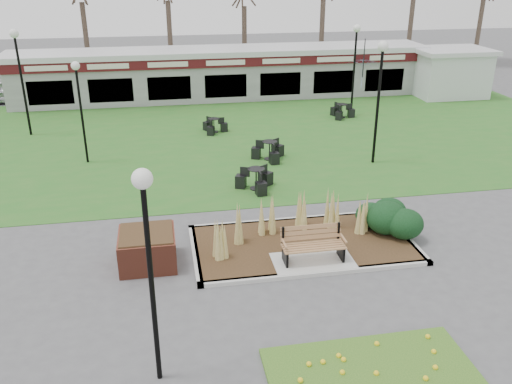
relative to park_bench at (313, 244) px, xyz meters
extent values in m
plane|color=#515154|center=(0.00, -0.25, -0.59)|extent=(100.00, 100.00, 0.00)
cube|color=#276C22|center=(0.00, 11.75, -0.58)|extent=(34.00, 16.00, 0.02)
cube|color=#372716|center=(0.00, 0.95, -0.53)|extent=(6.22, 3.22, 0.12)
cube|color=#B7B7B2|center=(0.00, -0.66, -0.53)|extent=(6.40, 0.18, 0.12)
cube|color=#B7B7B2|center=(0.00, 2.56, -0.53)|extent=(6.40, 0.18, 0.12)
cube|color=#B7B7B2|center=(-3.11, 0.95, -0.53)|extent=(0.18, 3.40, 0.12)
cube|color=#B7B7B2|center=(3.11, 0.95, -0.53)|extent=(0.18, 3.40, 0.12)
cube|color=#B7B7B2|center=(0.00, -0.10, -0.52)|extent=(2.20, 1.20, 0.13)
cone|color=tan|center=(-1.90, 1.35, 0.11)|extent=(0.36, 0.36, 1.15)
cone|color=tan|center=(-0.90, 1.75, 0.11)|extent=(0.36, 0.36, 1.15)
cone|color=tan|center=(0.20, 1.95, 0.11)|extent=(0.36, 0.36, 1.15)
cone|color=tan|center=(1.10, 1.75, 0.11)|extent=(0.36, 0.36, 1.15)
cone|color=tan|center=(1.90, 1.35, 0.11)|extent=(0.36, 0.36, 1.15)
cone|color=tan|center=(-2.40, 0.55, 0.11)|extent=(0.36, 0.36, 1.15)
ellipsoid|color=black|center=(2.60, 1.15, 0.00)|extent=(1.21, 1.10, 0.99)
ellipsoid|color=black|center=(3.00, 0.75, -0.04)|extent=(1.10, 1.00, 0.90)
ellipsoid|color=black|center=(2.90, 1.65, -0.06)|extent=(1.06, 0.96, 0.86)
ellipsoid|color=black|center=(2.30, 1.65, -0.11)|extent=(0.92, 0.84, 0.76)
cube|color=#B1764F|center=(0.00, -0.10, -0.03)|extent=(1.70, 0.57, 0.04)
cube|color=#B1764F|center=(0.00, 0.21, 0.25)|extent=(1.70, 0.13, 0.44)
cube|color=black|center=(-0.78, -0.10, -0.25)|extent=(0.06, 0.55, 0.42)
cube|color=black|center=(0.78, -0.10, -0.25)|extent=(0.06, 0.55, 0.42)
cube|color=black|center=(-0.78, 0.20, 0.22)|extent=(0.06, 0.06, 0.50)
cube|color=black|center=(0.78, 0.20, 0.22)|extent=(0.06, 0.06, 0.50)
cube|color=#B1764F|center=(-0.82, -0.12, 0.15)|extent=(0.05, 0.50, 0.04)
cube|color=#B1764F|center=(0.82, -0.12, 0.15)|extent=(0.05, 0.50, 0.04)
cube|color=brown|center=(-4.40, 0.75, -0.14)|extent=(1.50, 1.50, 0.90)
cube|color=#372716|center=(-4.40, 0.75, 0.33)|extent=(1.40, 1.40, 0.06)
cube|color=gray|center=(0.00, 19.75, 0.71)|extent=(24.00, 3.00, 2.60)
cube|color=#490F13|center=(0.00, 18.20, 1.76)|extent=(24.00, 0.18, 0.55)
cube|color=silver|center=(0.00, 19.75, 2.16)|extent=(24.60, 3.40, 0.30)
cube|color=silver|center=(0.00, 18.09, 1.76)|extent=(22.00, 0.02, 0.28)
cube|color=black|center=(0.00, 18.30, 0.41)|extent=(22.00, 0.10, 1.30)
cube|color=silver|center=(13.50, 17.75, 0.71)|extent=(4.00, 3.00, 2.60)
cube|color=silver|center=(13.50, 17.75, 2.11)|extent=(4.40, 3.40, 0.25)
cylinder|color=#47382B|center=(-9.00, 27.75, 2.00)|extent=(0.36, 0.36, 5.17)
cylinder|color=#47382B|center=(-3.00, 27.75, 2.00)|extent=(0.36, 0.36, 5.17)
cylinder|color=#47382B|center=(3.00, 27.75, 2.00)|extent=(0.36, 0.36, 5.17)
cylinder|color=#47382B|center=(9.00, 27.75, 2.00)|extent=(0.36, 0.36, 5.17)
cylinder|color=#47382B|center=(15.00, 27.75, 2.00)|extent=(0.36, 0.36, 5.17)
cylinder|color=#47382B|center=(21.00, 27.75, 2.00)|extent=(0.36, 0.36, 5.17)
cylinder|color=black|center=(-4.18, -3.75, 1.46)|extent=(0.10, 0.10, 4.09)
sphere|color=white|center=(-4.18, -3.75, 3.67)|extent=(0.37, 0.37, 0.37)
cylinder|color=black|center=(-6.87, 9.37, 1.30)|extent=(0.09, 0.09, 3.78)
sphere|color=white|center=(-6.87, 9.37, 3.34)|extent=(0.34, 0.34, 0.34)
cylinder|color=black|center=(4.62, 7.26, 1.65)|extent=(0.11, 0.11, 4.48)
sphere|color=white|center=(4.62, 7.26, 4.07)|extent=(0.40, 0.40, 0.40)
cylinder|color=black|center=(6.21, 14.42, 1.57)|extent=(0.11, 0.11, 4.31)
sphere|color=white|center=(6.21, 14.42, 3.90)|extent=(0.39, 0.39, 0.39)
cylinder|color=black|center=(-9.90, 13.77, 1.65)|extent=(0.11, 0.11, 4.48)
sphere|color=white|center=(-9.90, 13.77, 4.07)|extent=(0.40, 0.40, 0.40)
cylinder|color=black|center=(-0.58, 5.35, -0.55)|extent=(0.46, 0.46, 0.03)
cylinder|color=black|center=(-0.58, 5.35, -0.18)|extent=(0.05, 0.05, 0.75)
cylinder|color=black|center=(-0.58, 5.35, 0.20)|extent=(0.62, 0.62, 0.03)
cube|color=black|center=(-0.12, 5.70, -0.33)|extent=(0.49, 0.49, 0.48)
cube|color=black|center=(-1.10, 5.58, -0.33)|extent=(0.46, 0.46, 0.48)
cube|color=black|center=(-0.51, 4.79, -0.33)|extent=(0.39, 0.39, 0.48)
cylinder|color=black|center=(-1.32, 12.62, -0.55)|extent=(0.40, 0.40, 0.03)
cylinder|color=black|center=(-1.32, 12.62, -0.24)|extent=(0.04, 0.04, 0.65)
cylinder|color=black|center=(-1.32, 12.62, 0.10)|extent=(0.54, 0.54, 0.02)
cube|color=black|center=(-0.82, 12.67, -0.36)|extent=(0.34, 0.34, 0.41)
cube|color=black|center=(-1.61, 13.02, -0.36)|extent=(0.43, 0.43, 0.41)
cube|color=black|center=(-1.52, 12.16, -0.36)|extent=(0.40, 0.40, 0.41)
cylinder|color=black|center=(0.53, 8.37, -0.55)|extent=(0.45, 0.45, 0.03)
cylinder|color=black|center=(0.53, 8.37, -0.19)|extent=(0.05, 0.05, 0.74)
cylinder|color=black|center=(0.53, 8.37, 0.20)|extent=(0.62, 0.62, 0.03)
cube|color=black|center=(0.98, 8.72, -0.33)|extent=(0.49, 0.49, 0.48)
cube|color=black|center=(0.01, 8.59, -0.33)|extent=(0.46, 0.46, 0.48)
cube|color=black|center=(0.61, 7.81, -0.33)|extent=(0.40, 0.40, 0.48)
cylinder|color=black|center=(5.55, 14.05, -0.55)|extent=(0.42, 0.42, 0.03)
cylinder|color=black|center=(5.55, 14.05, -0.22)|extent=(0.05, 0.05, 0.68)
cylinder|color=black|center=(5.55, 14.05, 0.13)|extent=(0.57, 0.57, 0.02)
cube|color=black|center=(6.07, 14.03, -0.35)|extent=(0.34, 0.34, 0.44)
cube|color=black|center=(5.32, 14.52, -0.35)|extent=(0.43, 0.43, 0.44)
cube|color=black|center=(5.27, 13.62, -0.35)|extent=(0.45, 0.45, 0.44)
cylinder|color=black|center=(8.00, 17.75, 0.51)|extent=(0.06, 0.06, 2.20)
imported|color=#2C489D|center=(8.00, 17.75, 0.94)|extent=(2.33, 2.35, 1.76)
imported|color=silver|center=(-12.56, 20.75, 0.13)|extent=(4.26, 1.84, 1.43)
camera|label=1|loc=(-3.80, -12.39, 7.05)|focal=38.00mm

